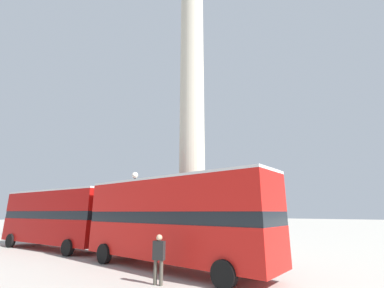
% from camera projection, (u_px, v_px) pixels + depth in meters
% --- Properties ---
extents(ground_plane, '(200.00, 200.00, 0.00)m').
position_uv_depth(ground_plane, '(192.00, 250.00, 18.66)').
color(ground_plane, '#ADA89E').
extents(monument_column, '(5.76, 5.76, 25.73)m').
position_uv_depth(monument_column, '(192.00, 124.00, 21.14)').
color(monument_column, '#BCB29E').
rests_on(monument_column, ground_plane).
extents(bus_a, '(10.84, 3.21, 4.24)m').
position_uv_depth(bus_a, '(56.00, 216.00, 19.38)').
color(bus_a, '#A80F0C').
rests_on(bus_a, ground_plane).
extents(bus_b, '(10.81, 3.20, 4.32)m').
position_uv_depth(bus_b, '(172.00, 217.00, 12.79)').
color(bus_b, red).
rests_on(bus_b, ground_plane).
extents(equestrian_statue, '(4.59, 3.89, 6.05)m').
position_uv_depth(equestrian_statue, '(133.00, 222.00, 28.30)').
color(equestrian_statue, '#BCB29E').
rests_on(equestrian_statue, ground_plane).
extents(street_lamp, '(0.44, 0.44, 5.42)m').
position_uv_depth(street_lamp, '(133.00, 204.00, 17.83)').
color(street_lamp, black).
rests_on(street_lamp, ground_plane).
extents(pedestrian_near_lamp, '(0.50, 0.29, 1.80)m').
position_uv_depth(pedestrian_near_lamp, '(159.00, 256.00, 9.83)').
color(pedestrian_near_lamp, '#4C473D').
rests_on(pedestrian_near_lamp, ground_plane).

